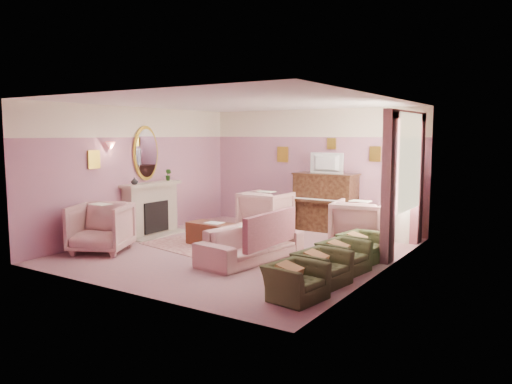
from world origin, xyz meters
The scene contains 48 objects.
floor centered at (0.00, 0.00, 0.00)m, with size 5.50×6.00×0.01m, color #A37379.
ceiling centered at (0.00, 0.00, 2.80)m, with size 5.50×6.00×0.01m, color white.
wall_back centered at (0.00, 3.00, 1.40)m, with size 5.50×0.02×2.80m, color gray.
wall_front centered at (0.00, -3.00, 1.40)m, with size 5.50×0.02×2.80m, color gray.
wall_left centered at (-2.75, 0.00, 1.40)m, with size 0.02×6.00×2.80m, color gray.
wall_right centered at (2.75, 0.00, 1.40)m, with size 0.02×6.00×2.80m, color gray.
picture_rail_band centered at (0.00, 2.99, 2.47)m, with size 5.50×0.01×0.65m, color #F1E4C6.
stripe_panel centered at (2.73, 1.30, 1.07)m, with size 0.01×3.00×2.15m, color #B7BFAE.
fireplace_surround centered at (-2.59, 0.20, 0.55)m, with size 0.30×1.40×1.10m, color tan.
fireplace_inset centered at (-2.49, 0.20, 0.40)m, with size 0.18×0.72×0.68m, color black.
fire_ember centered at (-2.45, 0.20, 0.22)m, with size 0.06×0.54×0.10m, color #E95515.
mantel_shelf centered at (-2.56, 0.20, 1.12)m, with size 0.40×1.55×0.07m, color tan.
hearth centered at (-2.39, 0.20, 0.01)m, with size 0.55×1.50×0.02m, color tan.
mirror_frame centered at (-2.70, 0.20, 1.80)m, with size 0.04×0.72×1.20m, color #B4972A.
mirror_glass centered at (-2.67, 0.20, 1.80)m, with size 0.01×0.60×1.06m, color silver.
sconce_shade centered at (-2.62, -0.85, 1.98)m, with size 0.20×0.20×0.16m, color #FF8277.
piano centered at (0.50, 2.68, 0.65)m, with size 1.40×0.60×1.30m, color #341E11.
piano_keyshelf centered at (0.50, 2.33, 0.72)m, with size 1.30×0.12×0.06m, color #341E11.
piano_keys centered at (0.50, 2.33, 0.76)m, with size 1.20×0.08×0.02m, color white.
piano_top centered at (0.50, 2.68, 1.31)m, with size 1.45×0.65×0.04m, color #341E11.
television centered at (0.50, 2.63, 1.60)m, with size 0.80×0.12×0.48m, color black.
print_back_left centered at (-0.80, 2.96, 1.72)m, with size 0.30×0.03×0.38m, color #B4972A.
print_back_right centered at (1.55, 2.96, 1.78)m, with size 0.26×0.03×0.34m, color #B4972A.
print_back_mid centered at (0.50, 2.96, 2.00)m, with size 0.22×0.03×0.26m, color #B4972A.
print_left_wall centered at (-2.71, -1.20, 1.72)m, with size 0.03×0.28×0.36m, color #B4972A.
window_blind centered at (2.70, 1.55, 1.70)m, with size 0.03×1.40×1.80m, color beige.
curtain_left centered at (2.62, 0.63, 1.30)m, with size 0.16×0.34×2.60m, color #96515C.
curtain_right centered at (2.62, 2.47, 1.30)m, with size 0.16×0.34×2.60m, color #96515C.
pelmet centered at (2.62, 1.55, 2.56)m, with size 0.16×2.20×0.16m, color #96515C.
mantel_plant centered at (-2.55, 0.75, 1.29)m, with size 0.16×0.16×0.28m, color #265218.
mantel_vase centered at (-2.55, -0.30, 1.23)m, with size 0.16×0.16×0.16m, color #F1E4C6.
area_rug centered at (-0.70, -0.01, 0.01)m, with size 2.50×1.80×0.01m, color #AD746E.
coffee_table centered at (-0.76, 0.06, 0.23)m, with size 1.00×0.50×0.45m, color #542817.
table_paper centered at (-0.71, 0.06, 0.46)m, with size 0.35×0.28×0.01m, color silver.
sofa centered at (0.56, -0.53, 0.42)m, with size 0.69×2.08×0.84m, color #C99790.
sofa_throw centered at (0.96, -0.53, 0.60)m, with size 0.11×1.58×0.58m, color #96515C.
floral_armchair_left centered at (-0.59, 1.84, 0.52)m, with size 0.99×0.99×1.03m, color #C99790.
floral_armchair_right centered at (1.80, 1.48, 0.52)m, with size 0.99×0.99×1.03m, color #C99790.
floral_armchair_front centered at (-2.14, -1.56, 0.52)m, with size 0.99×0.99×1.03m, color #C99790.
olive_chair_a centered at (2.23, -1.98, 0.33)m, with size 0.54×0.76×0.66m, color #434C29.
olive_chair_b centered at (2.23, -1.16, 0.33)m, with size 0.54×0.76×0.66m, color #434C29.
olive_chair_c centered at (2.23, -0.34, 0.33)m, with size 0.54×0.76×0.66m, color #434C29.
olive_chair_d centered at (2.23, 0.48, 0.33)m, with size 0.54×0.76×0.66m, color #434C29.
side_table centered at (2.39, 2.51, 0.35)m, with size 0.52×0.52×0.70m, color white.
side_plant_big centered at (2.39, 2.51, 0.87)m, with size 0.30×0.30×0.34m, color #265218.
side_plant_small centered at (2.51, 2.41, 0.84)m, with size 0.16×0.16×0.28m, color #265218.
palm_pot centered at (2.33, 2.60, 0.17)m, with size 0.34×0.34×0.34m, color #A45137.
palm_plant centered at (2.33, 2.60, 1.06)m, with size 0.76×0.76×1.44m, color #265218.
Camera 1 is at (5.29, -7.74, 2.22)m, focal length 35.00 mm.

